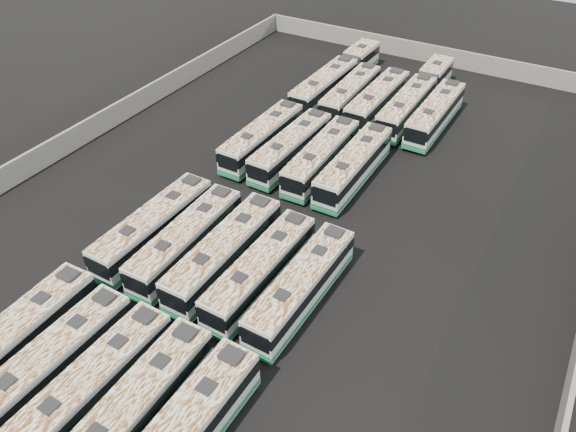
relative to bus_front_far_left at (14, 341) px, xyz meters
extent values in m
plane|color=black|center=(6.61, 19.43, -1.62)|extent=(140.00, 140.00, 0.00)
cube|color=slate|center=(6.61, 55.73, -0.52)|extent=(45.20, 0.30, 2.20)
cube|color=slate|center=(-15.69, 19.43, -0.52)|extent=(0.30, 73.20, 2.20)
cube|color=silver|center=(0.00, 0.00, -0.02)|extent=(2.60, 11.18, 2.55)
cube|color=#1B704C|center=(0.00, 0.00, -0.95)|extent=(2.65, 11.23, 0.39)
cube|color=black|center=(0.00, 0.00, 0.40)|extent=(2.66, 11.24, 0.85)
cube|color=silver|center=(0.00, 0.00, 1.29)|extent=(2.55, 10.96, 0.06)
cube|color=black|center=(-0.06, 2.45, 1.38)|extent=(0.90, 0.90, 0.13)
cube|color=black|center=(-0.12, 4.67, 1.42)|extent=(1.23, 1.05, 0.24)
cylinder|color=black|center=(-1.08, 3.53, -1.15)|extent=(0.28, 0.93, 0.93)
cylinder|color=black|center=(0.90, 3.58, -1.15)|extent=(0.28, 0.93, 0.93)
cube|color=silver|center=(3.15, -0.17, -0.05)|extent=(2.47, 10.93, 2.50)
cube|color=#1B704C|center=(3.15, -0.17, -0.96)|extent=(2.52, 10.98, 0.38)
cube|color=black|center=(3.15, -0.17, 0.36)|extent=(2.53, 10.99, 0.83)
cube|color=silver|center=(3.15, -0.17, 1.22)|extent=(2.42, 10.71, 0.06)
cube|color=black|center=(3.10, -2.57, 1.31)|extent=(0.88, 0.88, 0.13)
cube|color=black|center=(3.19, 2.23, 1.31)|extent=(0.88, 0.88, 0.13)
cube|color=black|center=(3.23, 4.40, 1.36)|extent=(1.20, 1.02, 0.24)
cylinder|color=black|center=(2.24, 3.33, -1.16)|extent=(0.27, 0.91, 0.91)
cylinder|color=black|center=(4.18, 3.30, -1.16)|extent=(0.27, 0.91, 0.91)
cube|color=silver|center=(6.24, -0.05, -0.05)|extent=(2.48, 10.91, 2.49)
cube|color=#1B704C|center=(6.24, -0.05, -0.96)|extent=(2.53, 10.96, 0.38)
cube|color=black|center=(6.24, -0.05, 0.36)|extent=(2.54, 10.97, 0.83)
cube|color=silver|center=(6.24, -0.05, 1.22)|extent=(2.43, 10.69, 0.06)
cube|color=black|center=(6.19, -2.44, 1.31)|extent=(0.88, 0.88, 0.13)
cube|color=black|center=(6.29, 2.34, 1.31)|extent=(0.88, 0.88, 0.13)
cube|color=black|center=(6.33, 4.51, 1.35)|extent=(1.20, 1.02, 0.24)
cylinder|color=black|center=(5.34, 3.45, -1.16)|extent=(0.27, 0.91, 0.91)
cylinder|color=black|center=(7.28, 3.41, -1.16)|extent=(0.27, 0.91, 0.91)
cube|color=silver|center=(9.26, 0.05, -0.03)|extent=(2.42, 11.03, 2.52)
cube|color=#1B704C|center=(9.26, 0.05, -0.96)|extent=(2.47, 11.08, 0.39)
cube|color=black|center=(9.26, 0.05, 0.38)|extent=(2.48, 11.09, 0.84)
cube|color=silver|center=(9.26, 0.05, 1.25)|extent=(2.37, 10.81, 0.06)
cube|color=black|center=(9.23, 2.47, 1.34)|extent=(0.88, 0.88, 0.13)
cube|color=black|center=(9.20, 4.68, 1.39)|extent=(1.20, 1.02, 0.24)
cylinder|color=black|center=(8.23, 3.56, -1.16)|extent=(0.27, 0.92, 0.92)
cylinder|color=black|center=(10.20, 3.59, -1.16)|extent=(0.27, 0.92, 0.92)
cube|color=silver|center=(12.36, -0.10, 1.32)|extent=(2.41, 11.07, 0.07)
cube|color=black|center=(12.38, 2.38, 1.42)|extent=(0.90, 0.90, 0.13)
cube|color=black|center=(12.40, 4.64, 1.47)|extent=(1.23, 1.05, 0.24)
cylinder|color=black|center=(11.39, 3.52, -1.15)|extent=(0.27, 0.94, 0.94)
cylinder|color=black|center=(13.40, 3.50, -1.15)|extent=(0.27, 0.94, 0.94)
cube|color=silver|center=(0.04, 12.31, -0.02)|extent=(2.44, 11.11, 2.54)
cube|color=#1B704C|center=(0.04, 12.31, -0.95)|extent=(2.49, 11.16, 0.39)
cube|color=black|center=(0.04, 12.31, 0.40)|extent=(2.50, 11.18, 0.85)
cube|color=black|center=(-0.03, 6.75, 0.28)|extent=(2.03, 0.08, 1.34)
cube|color=#1B704C|center=(-0.03, 6.75, -1.14)|extent=(2.31, 0.13, 0.26)
cube|color=silver|center=(0.04, 12.31, 1.28)|extent=(2.39, 10.89, 0.06)
cube|color=black|center=(0.01, 9.87, 1.37)|extent=(0.89, 0.89, 0.13)
cube|color=black|center=(0.07, 14.75, 1.37)|extent=(0.89, 0.89, 0.13)
cube|color=black|center=(0.09, 16.97, 1.41)|extent=(1.21, 1.03, 0.24)
cylinder|color=black|center=(-0.99, 8.78, -1.15)|extent=(0.27, 0.93, 0.92)
cylinder|color=black|center=(0.98, 8.75, -1.15)|extent=(0.27, 0.93, 0.92)
cylinder|color=black|center=(-0.91, 15.87, -1.15)|extent=(0.27, 0.93, 0.92)
cylinder|color=black|center=(1.07, 15.85, -1.15)|extent=(0.27, 0.93, 0.92)
cube|color=silver|center=(3.07, 12.32, -0.04)|extent=(2.55, 11.00, 2.51)
cube|color=#1B704C|center=(3.07, 12.32, -0.96)|extent=(2.60, 11.05, 0.38)
cube|color=black|center=(3.07, 12.32, 0.37)|extent=(2.61, 11.06, 0.84)
cube|color=black|center=(3.20, 6.82, 0.25)|extent=(2.01, 0.11, 1.32)
cube|color=#1B704C|center=(3.20, 6.82, -1.14)|extent=(2.28, 0.16, 0.26)
cube|color=silver|center=(3.07, 12.32, 1.24)|extent=(2.50, 10.78, 0.06)
cube|color=black|center=(3.13, 9.91, 1.33)|extent=(0.89, 0.89, 0.13)
cube|color=black|center=(3.01, 14.72, 1.33)|extent=(0.89, 0.89, 0.13)
cube|color=black|center=(2.96, 16.91, 1.38)|extent=(1.21, 1.03, 0.24)
cylinder|color=black|center=(2.18, 8.79, -1.16)|extent=(0.28, 0.92, 0.91)
cylinder|color=black|center=(4.13, 8.84, -1.16)|extent=(0.28, 0.92, 0.91)
cylinder|color=black|center=(2.01, 15.79, -1.16)|extent=(0.28, 0.92, 0.91)
cylinder|color=black|center=(3.96, 15.84, -1.16)|extent=(0.28, 0.92, 0.91)
cube|color=silver|center=(6.23, 12.54, 0.01)|extent=(2.39, 11.30, 2.59)
cube|color=#1B704C|center=(6.23, 12.54, -0.94)|extent=(2.44, 11.35, 0.40)
cube|color=black|center=(6.23, 12.54, 0.43)|extent=(2.45, 11.36, 0.87)
cube|color=black|center=(6.25, 6.88, 0.31)|extent=(2.07, 0.07, 1.36)
cube|color=#1B704C|center=(6.25, 6.88, -1.13)|extent=(2.35, 0.11, 0.26)
cube|color=silver|center=(6.23, 12.54, 1.33)|extent=(2.34, 11.07, 0.07)
cube|color=black|center=(6.24, 10.06, 1.42)|extent=(0.90, 0.90, 0.13)
cube|color=black|center=(6.22, 15.03, 1.42)|extent=(0.90, 0.90, 0.13)
cube|color=black|center=(6.21, 17.29, 1.47)|extent=(1.23, 1.04, 0.24)
cylinder|color=black|center=(5.23, 8.93, -1.15)|extent=(0.27, 0.94, 0.94)
cylinder|color=black|center=(7.25, 8.93, -1.15)|extent=(0.27, 0.94, 0.94)
cylinder|color=black|center=(5.21, 16.15, -1.15)|extent=(0.27, 0.94, 0.94)
cylinder|color=black|center=(7.22, 16.16, -1.15)|extent=(0.27, 0.94, 0.94)
cube|color=silver|center=(9.32, 12.37, -0.06)|extent=(2.45, 10.89, 2.49)
cube|color=#1B704C|center=(9.32, 12.37, -0.97)|extent=(2.50, 10.94, 0.38)
cube|color=black|center=(9.32, 12.37, 0.36)|extent=(2.51, 10.95, 0.83)
cube|color=black|center=(9.23, 6.92, 0.24)|extent=(1.99, 0.09, 1.31)
cube|color=#1B704C|center=(9.23, 6.92, -1.15)|extent=(2.26, 0.14, 0.25)
cube|color=silver|center=(9.32, 12.37, 1.21)|extent=(2.40, 10.67, 0.06)
cube|color=black|center=(9.28, 9.98, 1.30)|extent=(0.87, 0.87, 0.13)
cube|color=black|center=(9.36, 14.75, 1.30)|extent=(0.87, 0.87, 0.13)
cube|color=black|center=(9.40, 16.92, 1.35)|extent=(1.19, 1.01, 0.24)
cylinder|color=black|center=(8.29, 8.91, -1.16)|extent=(0.27, 0.91, 0.90)
cylinder|color=black|center=(10.23, 8.88, -1.16)|extent=(0.27, 0.91, 0.90)
cylinder|color=black|center=(8.41, 15.85, -1.16)|extent=(0.27, 0.91, 0.90)
cylinder|color=black|center=(10.35, 15.82, -1.16)|extent=(0.27, 0.91, 0.90)
cube|color=silver|center=(12.44, 12.40, -0.06)|extent=(2.43, 10.88, 2.49)
cube|color=#1B704C|center=(12.44, 12.40, -0.97)|extent=(2.48, 10.93, 0.38)
cube|color=black|center=(12.44, 12.40, 0.35)|extent=(2.49, 10.94, 0.83)
cube|color=black|center=(12.35, 6.96, 0.24)|extent=(1.99, 0.09, 1.31)
cube|color=#1B704C|center=(12.35, 6.96, -1.15)|extent=(2.26, 0.14, 0.25)
cube|color=silver|center=(12.44, 12.40, 1.21)|extent=(2.38, 10.66, 0.06)
cube|color=black|center=(12.40, 10.01, 1.30)|extent=(0.87, 0.87, 0.13)
cube|color=black|center=(12.47, 14.78, 1.30)|extent=(0.87, 0.87, 0.13)
cube|color=black|center=(12.51, 16.95, 1.35)|extent=(1.19, 1.01, 0.23)
cylinder|color=black|center=(11.41, 8.94, -1.16)|extent=(0.27, 0.91, 0.90)
cylinder|color=black|center=(13.35, 8.91, -1.16)|extent=(0.27, 0.91, 0.90)
cylinder|color=black|center=(11.52, 15.88, -1.16)|extent=(0.27, 0.91, 0.90)
cylinder|color=black|center=(13.46, 15.85, -1.16)|extent=(0.27, 0.91, 0.90)
cube|color=silver|center=(0.01, 27.39, -0.04)|extent=(2.39, 10.99, 2.51)
cube|color=#1B704C|center=(0.01, 27.39, -0.96)|extent=(2.44, 11.04, 0.38)
cube|color=black|center=(0.01, 27.39, 0.38)|extent=(2.45, 11.05, 0.84)
cube|color=black|center=(-0.04, 21.88, 0.26)|extent=(2.01, 0.08, 1.33)
cube|color=#1B704C|center=(-0.04, 21.88, -1.14)|extent=(2.29, 0.12, 0.26)
cube|color=silver|center=(0.01, 27.39, 1.25)|extent=(2.34, 10.77, 0.06)
cube|color=black|center=(-0.01, 24.98, 1.34)|extent=(0.88, 0.88, 0.13)
cube|color=black|center=(0.03, 29.80, 1.34)|extent=(0.88, 0.88, 0.13)
cube|color=black|center=(0.05, 32.00, 1.38)|extent=(1.20, 1.02, 0.24)
cylinder|color=black|center=(-1.00, 23.89, -1.16)|extent=(0.26, 0.92, 0.91)
cylinder|color=black|center=(0.95, 23.87, -1.16)|extent=(0.26, 0.92, 0.91)
cylinder|color=black|center=(-0.94, 30.91, -1.16)|extent=(0.26, 0.92, 0.91)
cylinder|color=black|center=(1.02, 30.89, -1.16)|extent=(0.26, 0.92, 0.91)
cube|color=silver|center=(3.17, 27.22, -0.05)|extent=(2.53, 10.92, 2.49)
cube|color=#1B704C|center=(3.17, 27.22, -0.96)|extent=(2.58, 10.97, 0.38)
cube|color=black|center=(3.17, 27.22, 0.36)|extent=(2.59, 10.98, 0.83)
cube|color=black|center=(3.03, 21.77, 0.24)|extent=(1.99, 0.11, 1.31)
cube|color=#1B704C|center=(3.03, 21.77, -1.15)|extent=(2.27, 0.16, 0.25)
cube|color=silver|center=(3.17, 27.22, 1.22)|extent=(2.48, 10.70, 0.06)
cube|color=black|center=(3.11, 24.83, 1.31)|extent=(0.88, 0.88, 0.13)
cube|color=black|center=(3.23, 29.61, 1.31)|extent=(0.88, 0.88, 0.13)
cube|color=black|center=(3.28, 31.78, 1.35)|extent=(1.20, 1.02, 0.24)
cylinder|color=black|center=(2.11, 23.77, -1.16)|extent=(0.28, 0.91, 0.91)
cylinder|color=black|center=(4.05, 23.72, -1.16)|extent=(0.28, 0.91, 0.91)
cylinder|color=black|center=(2.29, 30.72, -1.16)|extent=(0.28, 0.91, 0.91)
cylinder|color=black|center=(4.22, 30.67, -1.16)|extent=(0.28, 0.91, 0.91)
cube|color=silver|center=(6.28, 27.15, -0.04)|extent=(2.53, 10.99, 2.51)
cube|color=#1B704C|center=(6.28, 27.15, -0.96)|extent=(2.58, 11.04, 0.38)
cube|color=black|center=(6.28, 27.15, 0.37)|extent=(2.59, 11.05, 0.84)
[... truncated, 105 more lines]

